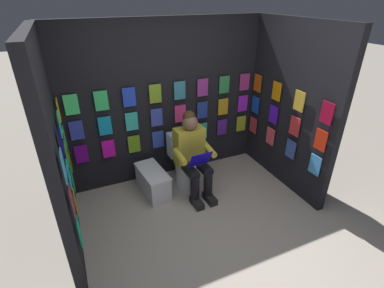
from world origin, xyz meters
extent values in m
plane|color=#B2A899|center=(0.00, 0.00, 0.00)|extent=(30.00, 30.00, 0.00)
cube|color=black|center=(0.00, -1.74, 1.15)|extent=(2.99, 0.10, 2.30)
cube|color=#6C098E|center=(1.26, -1.65, 0.63)|extent=(0.17, 0.01, 0.26)
cube|color=#E00FBA|center=(0.90, -1.65, 0.63)|extent=(0.17, 0.01, 0.26)
cube|color=#669418|center=(0.54, -1.65, 0.63)|extent=(0.17, 0.01, 0.26)
cube|color=blue|center=(0.18, -1.65, 0.63)|extent=(0.17, 0.01, 0.26)
cube|color=#29D382|center=(-0.18, -1.65, 0.63)|extent=(0.17, 0.01, 0.26)
cube|color=#2FB093|center=(-0.54, -1.65, 0.63)|extent=(0.17, 0.01, 0.26)
cube|color=#582297|center=(-0.90, -1.65, 0.63)|extent=(0.17, 0.01, 0.26)
cube|color=#ABB328|center=(-1.26, -1.65, 0.63)|extent=(0.17, 0.01, 0.26)
cube|color=#2C36AD|center=(1.26, -1.65, 0.98)|extent=(0.17, 0.01, 0.26)
cube|color=#0E94CC|center=(0.90, -1.65, 0.98)|extent=(0.17, 0.01, 0.26)
cube|color=#2DBDB0|center=(0.54, -1.65, 0.98)|extent=(0.17, 0.01, 0.26)
cube|color=#3D4FC2|center=(0.18, -1.65, 0.98)|extent=(0.17, 0.01, 0.26)
cube|color=#E4357D|center=(-0.18, -1.65, 0.98)|extent=(0.17, 0.01, 0.26)
cube|color=#1F3895|center=(-0.54, -1.65, 0.98)|extent=(0.17, 0.01, 0.26)
cube|color=gold|center=(-0.90, -1.65, 0.98)|extent=(0.17, 0.01, 0.26)
cube|color=#B323E4|center=(-1.26, -1.65, 0.98)|extent=(0.17, 0.01, 0.26)
cube|color=#3ADC73|center=(1.26, -1.65, 1.33)|extent=(0.17, 0.01, 0.26)
cube|color=#2FC968|center=(0.90, -1.65, 1.33)|extent=(0.17, 0.01, 0.26)
cube|color=blue|center=(0.54, -1.65, 1.33)|extent=(0.17, 0.01, 0.26)
cube|color=#7EA325|center=(0.18, -1.65, 1.33)|extent=(0.17, 0.01, 0.26)
cube|color=teal|center=(-0.18, -1.65, 1.33)|extent=(0.17, 0.01, 0.26)
cube|color=#922F90|center=(-0.54, -1.65, 1.33)|extent=(0.17, 0.01, 0.26)
cube|color=#308E4A|center=(-0.90, -1.65, 1.33)|extent=(0.17, 0.01, 0.26)
cube|color=#A9307C|center=(-1.26, -1.65, 1.33)|extent=(0.17, 0.01, 0.26)
cube|color=black|center=(-1.50, -0.84, 1.15)|extent=(0.10, 1.69, 2.30)
cube|color=#AA3039|center=(-1.41, -1.52, 0.63)|extent=(0.01, 0.17, 0.26)
cube|color=#EE505B|center=(-1.41, -1.07, 0.63)|extent=(0.01, 0.17, 0.26)
cube|color=#3953A7|center=(-1.41, -0.62, 0.63)|extent=(0.01, 0.17, 0.26)
cube|color=#4195E9|center=(-1.41, -0.17, 0.63)|extent=(0.01, 0.17, 0.26)
cube|color=#0D49AD|center=(-1.41, -1.52, 0.98)|extent=(0.01, 0.17, 0.26)
cube|color=#5217E0|center=(-1.41, -1.07, 0.98)|extent=(0.01, 0.17, 0.26)
cube|color=red|center=(-1.41, -0.62, 0.98)|extent=(0.01, 0.17, 0.26)
cube|color=red|center=(-1.41, -0.17, 0.98)|extent=(0.01, 0.17, 0.26)
cube|color=#B6500C|center=(-1.41, -1.52, 1.33)|extent=(0.01, 0.17, 0.26)
cube|color=orange|center=(-1.41, -1.07, 1.33)|extent=(0.01, 0.17, 0.26)
cube|color=gold|center=(-1.41, -0.62, 1.33)|extent=(0.01, 0.17, 0.26)
cube|color=maroon|center=(-1.41, -0.17, 1.33)|extent=(0.01, 0.17, 0.26)
cube|color=black|center=(1.50, -0.84, 1.15)|extent=(0.10, 1.69, 2.30)
cube|color=#09C087|center=(1.41, -0.17, 0.63)|extent=(0.01, 0.17, 0.26)
cube|color=#A9941D|center=(1.41, -0.62, 0.63)|extent=(0.01, 0.17, 0.26)
cube|color=green|center=(1.41, -1.07, 0.63)|extent=(0.01, 0.17, 0.26)
cube|color=#518F1C|center=(1.41, -1.52, 0.63)|extent=(0.01, 0.17, 0.26)
cube|color=#922E42|center=(1.41, -0.17, 0.98)|extent=(0.01, 0.17, 0.26)
cube|color=#15CCEB|center=(1.41, -0.62, 0.98)|extent=(0.01, 0.17, 0.26)
cube|color=#4FC326|center=(1.41, -1.07, 0.98)|extent=(0.01, 0.17, 0.26)
cube|color=#3CBC6D|center=(1.41, -1.52, 0.98)|extent=(0.01, 0.17, 0.26)
cube|color=#37ABCF|center=(1.41, -0.17, 1.33)|extent=(0.01, 0.17, 0.26)
cube|color=#100A96|center=(1.41, -0.62, 1.33)|extent=(0.01, 0.17, 0.26)
cube|color=#28D993|center=(1.41, -1.07, 1.33)|extent=(0.01, 0.17, 0.26)
cube|color=yellow|center=(1.41, -1.52, 1.33)|extent=(0.01, 0.17, 0.26)
cylinder|color=white|center=(-0.12, -1.22, 0.20)|extent=(0.38, 0.38, 0.40)
cylinder|color=white|center=(-0.12, -1.22, 0.41)|extent=(0.41, 0.41, 0.02)
cube|color=white|center=(-0.11, -1.48, 0.58)|extent=(0.39, 0.20, 0.36)
cylinder|color=white|center=(-0.11, -1.39, 0.58)|extent=(0.39, 0.08, 0.39)
cube|color=gold|center=(-0.12, -1.19, 0.68)|extent=(0.41, 0.24, 0.52)
sphere|color=brown|center=(-0.12, -1.16, 1.04)|extent=(0.21, 0.21, 0.21)
sphere|color=#472D19|center=(-0.12, -1.19, 1.11)|extent=(0.17, 0.17, 0.17)
cylinder|color=black|center=(-0.23, -1.00, 0.44)|extent=(0.17, 0.41, 0.15)
cylinder|color=black|center=(-0.03, -0.99, 0.44)|extent=(0.17, 0.41, 0.15)
cylinder|color=black|center=(-0.24, -0.82, 0.21)|extent=(0.12, 0.12, 0.42)
cylinder|color=black|center=(-0.04, -0.81, 0.21)|extent=(0.12, 0.12, 0.42)
cube|color=black|center=(-0.24, -0.76, 0.04)|extent=(0.12, 0.26, 0.09)
cube|color=black|center=(-0.04, -0.75, 0.04)|extent=(0.12, 0.26, 0.09)
cylinder|color=gold|center=(-0.35, -1.02, 0.66)|extent=(0.10, 0.31, 0.13)
cylinder|color=gold|center=(0.09, -1.00, 0.66)|extent=(0.10, 0.31, 0.13)
cube|color=#130AC4|center=(-0.14, -0.85, 0.64)|extent=(0.31, 0.14, 0.23)
cube|color=silver|center=(0.41, -1.26, 0.17)|extent=(0.35, 0.65, 0.34)
cube|color=white|center=(0.41, -1.26, 0.36)|extent=(0.37, 0.67, 0.03)
camera|label=1|loc=(1.26, 2.03, 2.55)|focal=26.96mm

